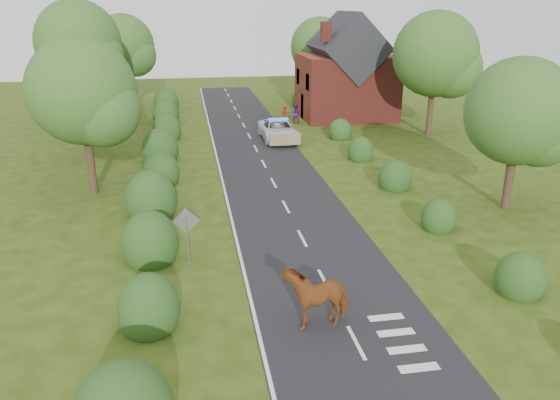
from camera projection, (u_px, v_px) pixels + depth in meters
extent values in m
plane|color=#2A3E0D|center=(324.00, 281.00, 20.51)|extent=(120.00, 120.00, 0.00)
cube|color=black|center=(266.00, 168.00, 34.40)|extent=(6.00, 70.00, 0.02)
cube|color=white|center=(356.00, 342.00, 16.80)|extent=(0.12, 1.80, 0.01)
cube|color=white|center=(324.00, 281.00, 20.50)|extent=(0.12, 1.80, 0.01)
cube|color=white|center=(302.00, 238.00, 24.21)|extent=(0.12, 1.80, 0.01)
cube|color=white|center=(286.00, 207.00, 27.91)|extent=(0.12, 1.80, 0.01)
cube|color=white|center=(274.00, 183.00, 31.61)|extent=(0.12, 1.80, 0.01)
cube|color=white|center=(264.00, 164.00, 35.32)|extent=(0.12, 1.80, 0.01)
cube|color=white|center=(256.00, 148.00, 39.02)|extent=(0.12, 1.80, 0.01)
cube|color=white|center=(249.00, 136.00, 42.72)|extent=(0.12, 1.80, 0.01)
cube|color=white|center=(244.00, 125.00, 46.43)|extent=(0.12, 1.80, 0.01)
cube|color=white|center=(239.00, 116.00, 50.13)|extent=(0.12, 1.80, 0.01)
cube|color=white|center=(235.00, 108.00, 53.84)|extent=(0.12, 1.80, 0.01)
cube|color=white|center=(231.00, 101.00, 57.54)|extent=(0.12, 1.80, 0.01)
cube|color=white|center=(228.00, 95.00, 61.24)|extent=(0.12, 1.80, 0.01)
cube|color=white|center=(225.00, 90.00, 64.95)|extent=(0.12, 1.80, 0.01)
cube|color=white|center=(220.00, 170.00, 33.93)|extent=(0.12, 70.00, 0.01)
cube|color=white|center=(419.00, 368.00, 15.63)|extent=(1.20, 0.35, 0.01)
cube|color=white|center=(407.00, 349.00, 16.47)|extent=(1.20, 0.35, 0.01)
cube|color=white|center=(396.00, 332.00, 17.30)|extent=(1.20, 0.35, 0.01)
cube|color=white|center=(386.00, 317.00, 18.13)|extent=(1.20, 0.35, 0.01)
ellipsoid|color=#194C18|center=(149.00, 309.00, 17.42)|extent=(2.00, 2.10, 2.40)
ellipsoid|color=#194C18|center=(150.00, 243.00, 21.99)|extent=(2.30, 2.41, 2.70)
ellipsoid|color=#194C18|center=(151.00, 200.00, 26.56)|extent=(2.50, 2.62, 3.00)
ellipsoid|color=#194C18|center=(161.00, 172.00, 31.29)|extent=(2.10, 2.20, 2.50)
ellipsoid|color=#194C18|center=(160.00, 149.00, 35.86)|extent=(2.40, 2.52, 2.80)
ellipsoid|color=#194C18|center=(167.00, 130.00, 41.48)|extent=(2.20, 2.31, 2.60)
ellipsoid|color=#194C18|center=(166.00, 115.00, 46.99)|extent=(2.30, 2.41, 2.70)
ellipsoid|color=#194C18|center=(166.00, 103.00, 52.52)|extent=(2.40, 2.52, 2.80)
ellipsoid|color=#194C18|center=(520.00, 279.00, 19.54)|extent=(1.80, 1.89, 2.00)
ellipsoid|color=#194C18|center=(438.00, 219.00, 25.06)|extent=(1.60, 1.68, 1.90)
ellipsoid|color=#194C18|center=(395.00, 178.00, 30.63)|extent=(1.90, 2.00, 2.10)
ellipsoid|color=#194C18|center=(360.00, 152.00, 36.18)|extent=(1.70, 1.78, 2.00)
ellipsoid|color=#194C18|center=(340.00, 131.00, 41.78)|extent=(1.80, 1.89, 2.00)
ellipsoid|color=#194C18|center=(300.00, 101.00, 54.71)|extent=(1.70, 1.78, 2.00)
cylinder|color=#332316|center=(90.00, 158.00, 29.34)|extent=(0.44, 0.44, 3.96)
sphere|color=#2F491C|center=(82.00, 91.00, 28.11)|extent=(5.60, 5.60, 5.60)
sphere|color=#498430|center=(102.00, 110.00, 28.06)|extent=(3.92, 3.92, 3.92)
cylinder|color=#332316|center=(85.00, 129.00, 36.55)|extent=(0.44, 0.44, 3.74)
sphere|color=#2F491C|center=(79.00, 78.00, 35.39)|extent=(5.60, 5.60, 5.60)
sphere|color=#498430|center=(95.00, 92.00, 35.31)|extent=(3.92, 3.92, 3.92)
cylinder|color=#332316|center=(85.00, 97.00, 45.38)|extent=(0.44, 0.44, 4.84)
sphere|color=#2F491C|center=(78.00, 42.00, 43.87)|extent=(6.80, 6.80, 6.80)
sphere|color=#498430|center=(94.00, 57.00, 43.81)|extent=(4.76, 4.76, 4.76)
cylinder|color=#332316|center=(127.00, 84.00, 55.15)|extent=(0.44, 0.44, 4.18)
sphere|color=#2F491C|center=(123.00, 45.00, 53.85)|extent=(6.00, 6.00, 6.00)
sphere|color=#498430|center=(135.00, 55.00, 53.79)|extent=(4.20, 4.20, 4.20)
cylinder|color=#332316|center=(510.00, 175.00, 27.23)|extent=(0.44, 0.44, 3.52)
sphere|color=#2F491C|center=(519.00, 111.00, 26.13)|extent=(5.20, 5.20, 5.20)
sphere|color=#498430|center=(540.00, 129.00, 26.07)|extent=(3.64, 3.64, 3.64)
cylinder|color=#332316|center=(431.00, 107.00, 42.37)|extent=(0.44, 0.44, 4.40)
sphere|color=#2F491C|center=(436.00, 54.00, 41.00)|extent=(6.40, 6.40, 6.40)
sphere|color=#498430|center=(452.00, 68.00, 40.93)|extent=(4.48, 4.48, 4.48)
cylinder|color=#332316|center=(319.00, 83.00, 56.46)|extent=(0.44, 0.44, 3.96)
sphere|color=#2F491C|center=(320.00, 47.00, 55.23)|extent=(6.00, 6.00, 6.00)
sphere|color=#498430|center=(331.00, 57.00, 55.15)|extent=(4.20, 4.20, 4.20)
cylinder|color=gray|center=(188.00, 242.00, 21.19)|extent=(0.08, 0.08, 2.20)
cube|color=gray|center=(186.00, 221.00, 20.88)|extent=(1.06, 0.04, 1.06)
cube|color=maroon|center=(346.00, 87.00, 48.87)|extent=(8.00, 7.00, 5.50)
cube|color=black|center=(348.00, 47.00, 47.69)|extent=(5.94, 7.40, 5.94)
cube|color=maroon|center=(326.00, 31.00, 44.96)|extent=(0.80, 0.80, 1.60)
imported|color=brown|center=(316.00, 298.00, 17.70)|extent=(2.59, 1.68, 1.70)
imported|color=silver|center=(278.00, 130.00, 41.28)|extent=(2.60, 5.48, 1.51)
cube|color=yellow|center=(285.00, 140.00, 38.77)|extent=(2.26, 0.10, 0.83)
cube|color=blue|center=(278.00, 119.00, 40.99)|extent=(1.51, 0.31, 0.14)
imported|color=#9F1809|center=(284.00, 116.00, 45.94)|extent=(0.74, 0.74, 1.73)
imported|color=#531763|center=(296.00, 114.00, 47.16)|extent=(0.98, 0.90, 1.61)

